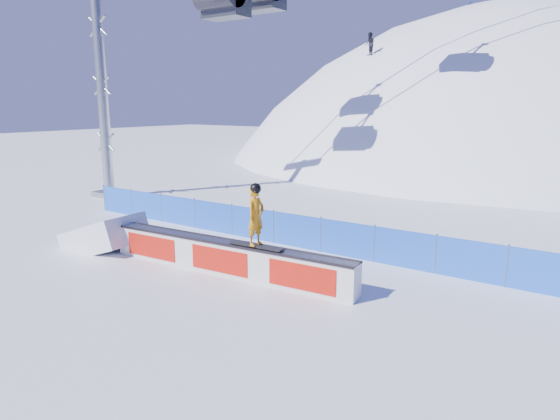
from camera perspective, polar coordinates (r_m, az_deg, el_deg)
The scene contains 7 objects.
ground at distance 14.61m, azimuth -7.88°, elevation -8.29°, with size 160.00×160.00×0.00m, color white.
snow_hill at distance 57.65m, azimuth 23.00°, elevation -12.52°, with size 64.00×64.00×64.00m.
safety_fence at distance 17.83m, azimuth 1.89°, elevation -2.39°, with size 22.05×0.05×1.30m.
rail_box at distance 15.21m, azimuth -6.33°, elevation -5.40°, with size 8.62×1.15×1.03m.
snow_ramp at distance 18.99m, azimuth -19.32°, elevation -4.06°, with size 2.72×1.81×1.02m, color white, non-canonical shape.
snowboarder at distance 14.19m, azimuth -2.77°, elevation -0.63°, with size 1.78×0.64×1.84m.
distant_skiers at distance 41.15m, azimuth 25.58°, elevation 18.90°, with size 21.97×11.45×8.25m.
Camera 1 is at (9.37, -10.01, 5.05)m, focal length 32.00 mm.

